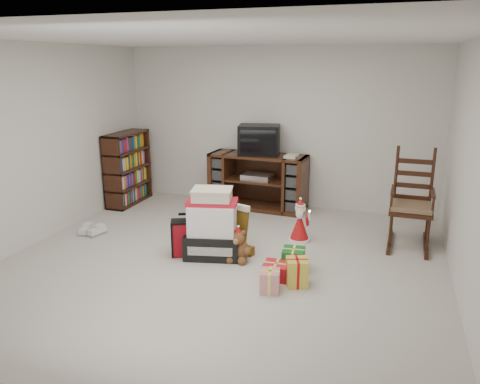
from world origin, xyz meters
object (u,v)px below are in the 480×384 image
Objects in this scene: santa_figurine at (300,225)px; sneaker_pair at (92,231)px; bookshelf at (128,170)px; gift_cluster at (283,270)px; rocking_chair at (410,211)px; red_suitcase at (186,238)px; gift_pile at (213,227)px; crt_television at (259,140)px; tv_stand at (258,181)px; mrs_claus_figurine at (201,217)px; teddy_bear at (239,247)px.

sneaker_pair is (-2.73, -0.65, -0.17)m from santa_figurine.
sneaker_pair is (0.29, -1.46, -0.52)m from bookshelf.
gift_cluster is at bearing -87.28° from santa_figurine.
rocking_chair reaches higher than red_suitcase.
gift_pile reaches higher than santa_figurine.
crt_television reaches higher than santa_figurine.
rocking_chair is at bearing -17.85° from tv_stand.
rocking_chair is at bearing 13.75° from sneaker_pair.
bookshelf is at bearing 101.44° from sneaker_pair.
bookshelf is 1.43× the size of gift_pile.
gift_pile is 0.79m from mrs_claus_figurine.
mrs_claus_figurine is 1.50m from sneaker_pair.
tv_stand reaches higher than mrs_claus_figurine.
rocking_chair is (4.37, -0.47, -0.12)m from bookshelf.
santa_figurine is at bearing -64.14° from crt_television.
santa_figurine reaches higher than teddy_bear.
santa_figurine is 1.34m from mrs_claus_figurine.
santa_figurine reaches higher than sneaker_pair.
crt_television is (2.11, 0.40, 0.54)m from bookshelf.
crt_television is (0.42, 1.37, 0.86)m from mrs_claus_figurine.
crt_television reaches higher than mrs_claus_figurine.
crt_television is (-2.26, 0.87, 0.66)m from rocking_chair.
red_suitcase is 1.49m from santa_figurine.
red_suitcase reaches higher than gift_cluster.
rocking_chair is 1.85× the size of crt_television.
tv_stand reaches higher than gift_pile.
tv_stand is 1.55m from santa_figurine.
mrs_claus_figurine is 0.80× the size of gift_cluster.
red_suitcase is (-2.54, -1.24, -0.22)m from rocking_chair.
sneaker_pair is at bearing 169.26° from gift_cluster.
bookshelf is 3.15m from santa_figurine.
tv_stand is 1.33× the size of bookshelf.
rocking_chair is at bearing 14.00° from gift_pile.
santa_figurine is 0.83× the size of crt_television.
rocking_chair is 1.67× the size of gift_cluster.
bookshelf is 1.98m from mrs_claus_figurine.
bookshelf is 0.91× the size of rocking_chair.
tv_stand is at bearing 77.78° from gift_pile.
crt_television reaches higher than red_suitcase.
teddy_bear is 1.12× the size of sneaker_pair.
mrs_claus_figurine reaches higher than gift_cluster.
tv_stand is at bearing 134.67° from crt_television.
rocking_chair reaches higher than gift_cluster.
red_suitcase is (-0.30, -0.09, -0.13)m from gift_pile.
tv_stand is at bearing 160.09° from rocking_chair.
bookshelf is 2.21m from crt_television.
santa_figurine is (1.20, 0.89, -0.00)m from red_suitcase.
bookshelf is 1.69× the size of crt_television.
crt_television is at bearing 73.03° from mrs_claus_figurine.
teddy_bear is (0.34, -0.04, -0.19)m from gift_pile.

